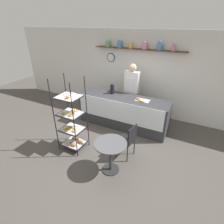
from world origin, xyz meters
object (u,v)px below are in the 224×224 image
object	(u,v)px
coffee_carafe	(112,89)
donut_tray_counter	(142,100)
cafe_table	(111,150)
person_worker	(132,90)
pastry_rack	(72,122)
cafe_chair	(129,138)

from	to	relation	value
coffee_carafe	donut_tray_counter	world-z (taller)	coffee_carafe
cafe_table	person_worker	bearing A→B (deg)	101.80
pastry_rack	coffee_carafe	distance (m)	1.71
cafe_table	cafe_chair	bearing A→B (deg)	73.63
pastry_rack	coffee_carafe	bearing A→B (deg)	81.99
cafe_chair	donut_tray_counter	xyz separation A→B (m)	(-0.14, 1.24, 0.44)
pastry_rack	person_worker	bearing A→B (deg)	71.55
person_worker	donut_tray_counter	size ratio (longest dim) A/B	4.62
cafe_table	cafe_chair	world-z (taller)	cafe_chair
pastry_rack	person_worker	size ratio (longest dim) A/B	1.02
cafe_table	coffee_carafe	size ratio (longest dim) A/B	2.37
pastry_rack	coffee_carafe	xyz separation A→B (m)	(0.23, 1.66, 0.33)
person_worker	coffee_carafe	world-z (taller)	person_worker
cafe_chair	pastry_rack	bearing A→B (deg)	-69.33
coffee_carafe	person_worker	bearing A→B (deg)	42.35
pastry_rack	donut_tray_counter	world-z (taller)	pastry_rack
cafe_table	coffee_carafe	bearing A→B (deg)	116.24
pastry_rack	person_worker	distance (m)	2.21
donut_tray_counter	coffee_carafe	bearing A→B (deg)	173.03
pastry_rack	coffee_carafe	size ratio (longest dim) A/B	6.02
person_worker	coffee_carafe	xyz separation A→B (m)	(-0.46, -0.42, 0.10)
person_worker	cafe_chair	bearing A→B (deg)	-69.73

